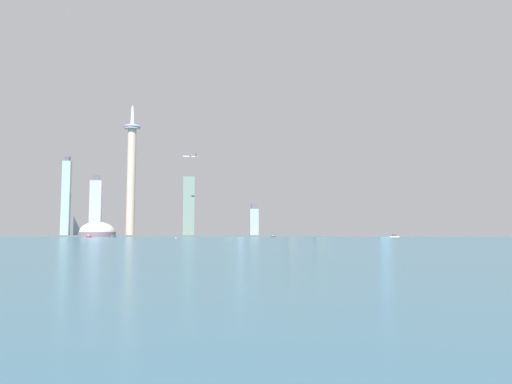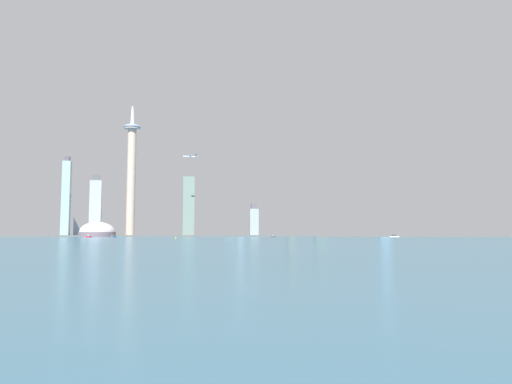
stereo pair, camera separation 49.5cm
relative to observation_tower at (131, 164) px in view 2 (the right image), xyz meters
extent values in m
plane|color=#37677E|center=(225.75, -469.59, -150.93)|extent=(6000.00, 6000.00, 0.00)
cube|color=#5B6161|center=(225.75, -19.49, -149.24)|extent=(905.07, 59.98, 3.39)
cylinder|color=beige|center=(0.00, 0.00, -35.92)|extent=(17.35, 17.35, 230.04)
ellipsoid|color=#8FA1C6|center=(0.00, 0.00, 79.10)|extent=(35.96, 35.96, 11.24)
torus|color=beige|center=(0.00, 0.00, 75.17)|extent=(32.82, 32.82, 2.25)
cone|color=silver|center=(0.00, 0.00, 139.65)|extent=(8.67, 8.67, 109.85)
cylinder|color=slate|center=(-60.80, -28.47, -146.07)|extent=(71.66, 71.66, 9.72)
ellipsoid|color=silver|center=(-60.80, -28.47, -141.22)|extent=(68.08, 68.08, 40.03)
cube|color=#AAB2CD|center=(-72.88, 25.28, -92.13)|extent=(23.68, 20.18, 117.61)
cube|color=#53555E|center=(-72.88, 25.28, -27.44)|extent=(14.21, 12.11, 11.77)
cube|color=#95B0C5|center=(243.03, 90.12, -72.47)|extent=(14.93, 14.68, 156.92)
cylinder|color=#4C4C51|center=(243.03, 90.12, 18.40)|extent=(1.60, 1.60, 24.83)
cube|color=teal|center=(-9.01, 48.48, -97.97)|extent=(19.58, 27.07, 105.93)
cube|color=#65615A|center=(-9.01, 48.48, -39.52)|extent=(11.75, 16.24, 10.96)
cube|color=gray|center=(118.61, -10.37, -88.24)|extent=(23.81, 25.08, 125.38)
cube|color=#99B7BF|center=(-125.64, -7.99, -74.62)|extent=(15.85, 16.55, 152.62)
cube|color=#514D5C|center=(-125.64, -7.99, 6.42)|extent=(9.51, 9.93, 9.46)
cube|color=#91A0B1|center=(-106.33, 52.98, -110.32)|extent=(25.69, 27.85, 81.23)
cube|color=#615657|center=(-106.33, 52.98, -63.94)|extent=(15.41, 16.71, 11.54)
cube|color=#A0AEAE|center=(253.82, -29.54, -121.98)|extent=(18.22, 23.54, 57.91)
cube|color=#5C5363|center=(253.82, -29.54, -87.88)|extent=(10.93, 14.12, 10.30)
cube|color=gray|center=(208.51, 35.98, -122.12)|extent=(20.26, 25.19, 57.63)
cube|color=#605F5B|center=(208.51, 35.98, -88.23)|extent=(12.16, 15.12, 10.14)
cube|color=slate|center=(413.53, 16.99, -108.89)|extent=(24.50, 20.60, 84.09)
cylinder|color=#4C4C51|center=(413.53, 16.99, -56.28)|extent=(1.60, 1.60, 21.13)
cube|color=gray|center=(335.56, -20.99, -82.72)|extent=(13.15, 26.65, 136.44)
cube|color=#80A1BE|center=(549.18, -24.68, -67.48)|extent=(23.71, 13.33, 166.90)
cube|color=white|center=(492.18, -186.51, -149.96)|extent=(17.78, 5.25, 1.96)
cube|color=#263F45|center=(492.18, -186.51, -147.56)|extent=(7.84, 3.61, 2.84)
cylinder|color=silver|center=(492.18, -186.51, -144.59)|extent=(0.24, 0.24, 3.10)
cube|color=navy|center=(-15.81, -129.54, -150.25)|extent=(9.49, 17.87, 1.37)
cube|color=#273B42|center=(-15.81, -129.54, -148.51)|extent=(5.59, 8.21, 2.12)
cube|color=#AE1724|center=(-55.75, -156.87, -149.74)|extent=(9.73, 6.38, 2.38)
cube|color=#9D9BA6|center=(-55.75, -156.87, -147.24)|extent=(4.58, 3.48, 2.61)
cube|color=black|center=(274.99, -127.86, -150.23)|extent=(7.51, 4.32, 1.41)
cube|color=#A3A3A2|center=(274.99, -127.86, -148.68)|extent=(3.48, 2.37, 1.68)
cone|color=#E54C19|center=(109.93, -267.30, -149.47)|extent=(1.92, 1.92, 2.93)
cone|color=yellow|center=(89.58, -377.66, -149.56)|extent=(1.39, 1.39, 2.75)
cone|color=#E54C19|center=(248.85, -126.82, -150.17)|extent=(1.82, 1.82, 1.53)
cylinder|color=silver|center=(117.88, -93.16, 4.55)|extent=(26.11, 4.54, 2.49)
sphere|color=silver|center=(104.93, -94.19, 4.55)|extent=(2.49, 2.49, 2.49)
cube|color=silver|center=(117.88, -93.16, 5.67)|extent=(5.29, 25.91, 0.50)
cube|color=silver|center=(128.77, -92.30, 4.92)|extent=(2.99, 9.16, 0.40)
cube|color=#2D333D|center=(128.77, -92.30, 8.30)|extent=(2.32, 0.68, 5.00)
camera|label=1|loc=(82.34, -1013.75, -143.60)|focal=33.36mm
camera|label=2|loc=(82.83, -1013.84, -143.60)|focal=33.36mm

